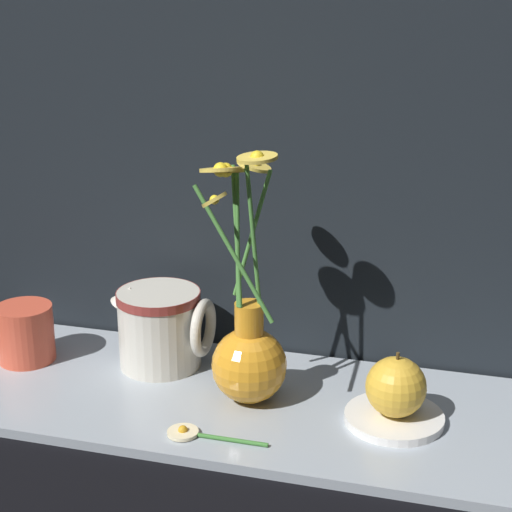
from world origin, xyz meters
TOP-DOWN VIEW (x-y plane):
  - ground_plane at (0.00, 0.00)m, footprint 6.00×6.00m
  - shelf at (0.00, 0.00)m, footprint 0.82×0.29m
  - vase_with_flowers at (-0.01, 0.00)m, footprint 0.11×0.17m
  - yellow_mug at (-0.33, 0.03)m, footprint 0.09×0.08m
  - ceramic_pitcher at (-0.15, 0.06)m, footprint 0.13×0.11m
  - saucer_plate at (0.17, -0.01)m, footprint 0.12×0.12m
  - orange_fruit at (0.17, -0.01)m, footprint 0.07×0.07m
  - loose_daisy at (-0.05, -0.10)m, footprint 0.12×0.04m

SIDE VIEW (x-z plane):
  - ground_plane at x=0.00m, z-range 0.00..0.00m
  - shelf at x=0.00m, z-range 0.00..0.01m
  - loose_daisy at x=-0.05m, z-range 0.01..0.02m
  - saucer_plate at x=0.17m, z-range 0.01..0.02m
  - yellow_mug at x=-0.33m, z-range 0.01..0.09m
  - orange_fruit at x=0.17m, z-range 0.02..0.10m
  - ceramic_pitcher at x=-0.15m, z-range 0.01..0.13m
  - vase_with_flowers at x=-0.01m, z-range -0.08..0.24m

